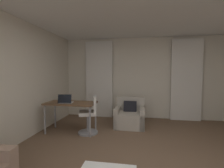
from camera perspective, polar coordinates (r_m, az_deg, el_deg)
name	(u,v)px	position (r m, az deg, el deg)	size (l,w,h in m)	color
wall_window	(141,78)	(5.51, 9.88, 2.01)	(5.12, 0.06, 2.60)	beige
curtain_left_panel	(99,80)	(5.55, -4.47, 1.55)	(0.90, 0.06, 2.50)	silver
curtain_right_panel	(186,80)	(5.57, 24.19, 1.23)	(0.90, 0.06, 2.50)	silver
armchair	(130,116)	(4.71, 6.15, -11.01)	(0.80, 0.80, 0.77)	#B2A899
desk	(71,105)	(4.25, -13.94, -7.08)	(1.22, 0.59, 0.74)	brown
desk_chair	(90,117)	(4.15, -7.73, -11.25)	(0.50, 0.50, 0.88)	gray
laptop	(66,101)	(4.17, -15.65, -5.71)	(0.35, 0.29, 0.22)	#ADADB2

